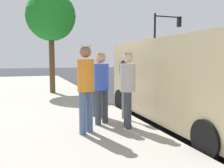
# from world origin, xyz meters

# --- Properties ---
(ground_plane) EXTENTS (80.00, 80.00, 0.00)m
(ground_plane) POSITION_xyz_m (0.00, 0.00, 0.00)
(ground_plane) COLOR #2D2D33
(sidewalk_slab) EXTENTS (5.00, 32.00, 0.15)m
(sidewalk_slab) POSITION_xyz_m (3.50, 0.00, 0.07)
(sidewalk_slab) COLOR #9E998E
(sidewalk_slab) RESTS_ON ground
(parking_meter_near) EXTENTS (0.14, 0.18, 1.52)m
(parking_meter_near) POSITION_xyz_m (1.35, 0.88, 1.18)
(parking_meter_near) COLOR gray
(parking_meter_near) RESTS_ON sidewalk_slab
(pedestrian_in_gray) EXTENTS (0.34, 0.35, 1.69)m
(pedestrian_in_gray) POSITION_xyz_m (1.56, 1.68, 1.12)
(pedestrian_in_gray) COLOR #383D47
(pedestrian_in_gray) RESTS_ON sidewalk_slab
(pedestrian_in_orange) EXTENTS (0.34, 0.34, 1.80)m
(pedestrian_in_orange) POSITION_xyz_m (2.53, 1.78, 1.19)
(pedestrian_in_orange) COLOR #4C608C
(pedestrian_in_orange) RESTS_ON sidewalk_slab
(pedestrian_in_red) EXTENTS (0.34, 0.34, 1.63)m
(pedestrian_in_red) POSITION_xyz_m (1.87, 0.51, 1.08)
(pedestrian_in_red) COLOR #383D47
(pedestrian_in_red) RESTS_ON sidewalk_slab
(pedestrian_in_blue) EXTENTS (0.34, 0.34, 1.68)m
(pedestrian_in_blue) POSITION_xyz_m (2.02, 1.19, 1.11)
(pedestrian_in_blue) COLOR #383D47
(pedestrian_in_blue) RESTS_ON sidewalk_slab
(parked_van) EXTENTS (2.17, 5.22, 2.15)m
(parked_van) POSITION_xyz_m (-0.15, 1.34, 1.15)
(parked_van) COLOR tan
(parked_van) RESTS_ON ground
(traffic_light_corner) EXTENTS (2.48, 0.42, 5.20)m
(traffic_light_corner) POSITION_xyz_m (-6.76, -10.62, 3.52)
(traffic_light_corner) COLOR black
(traffic_light_corner) RESTS_ON ground
(street_tree) EXTENTS (2.18, 2.18, 4.49)m
(street_tree) POSITION_xyz_m (2.56, -4.67, 3.52)
(street_tree) COLOR brown
(street_tree) RESTS_ON sidewalk_slab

